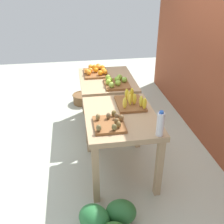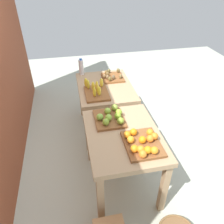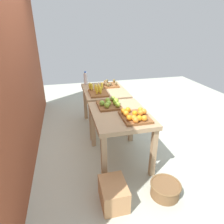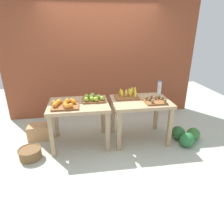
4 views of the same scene
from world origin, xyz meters
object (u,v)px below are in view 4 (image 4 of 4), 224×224
Objects in this scene: kiwi_bin at (155,101)px; display_table_left at (79,110)px; banana_crate at (127,95)px; cardboard_produce_box at (39,132)px; water_bottle at (159,88)px; apple_bin at (93,99)px; wicker_basket at (30,153)px; watermelon_pile at (186,136)px; display_table_right at (140,106)px; orange_bin at (64,105)px.

display_table_left is at bearing 173.51° from kiwi_bin.
banana_crate is 1.10× the size of cardboard_produce_box.
cardboard_produce_box is (-2.38, -0.00, -0.78)m from water_bottle.
apple_bin is 1.00× the size of cardboard_produce_box.
display_table_left is 2.60× the size of cardboard_produce_box.
wicker_basket is (-0.84, -0.35, -0.58)m from display_table_left.
water_bottle is at bearing 125.21° from watermelon_pile.
kiwi_bin reaches higher than cardboard_produce_box.
banana_crate is 0.69m from water_bottle.
cardboard_produce_box is (-0.80, 0.30, -0.54)m from display_table_left.
apple_bin is 1.29m from cardboard_produce_box.
display_table_right is 0.31m from banana_crate.
water_bottle is 0.41× the size of watermelon_pile.
display_table_left is at bearing 31.44° from orange_bin.
cardboard_produce_box is (-1.92, 0.30, -0.54)m from display_table_right.
kiwi_bin is 0.55× the size of watermelon_pile.
display_table_right is 1.36m from orange_bin.
orange_bin is 2.32m from watermelon_pile.
apple_bin is 0.65m from banana_crate.
display_table_left is 2.75× the size of wicker_basket.
banana_crate is at bearing 141.51° from display_table_right.
water_bottle is (0.67, 0.14, 0.08)m from banana_crate.
apple_bin is at bearing 167.28° from kiwi_bin.
kiwi_bin reaches higher than watermelon_pile.
water_bottle is at bearing 15.10° from wicker_basket.
wicker_basket is (-2.42, -0.65, -0.83)m from water_bottle.
orange_bin is at bearing -37.53° from cardboard_produce_box.
banana_crate is 0.53m from kiwi_bin.
cardboard_produce_box is at bearing 171.11° from display_table_right.
watermelon_pile is at bearing -7.33° from display_table_left.
kiwi_bin is 2.30m from wicker_basket.
wicker_basket is (-1.75, -0.52, -0.75)m from banana_crate.
watermelon_pile is (2.20, -0.12, -0.72)m from orange_bin.
water_bottle reaches higher than orange_bin.
display_table_left is 1.60× the size of watermelon_pile.
kiwi_bin is at bearing -118.80° from water_bottle.
water_bottle is (0.25, 0.45, 0.09)m from kiwi_bin.
banana_crate is 1.16× the size of wicker_basket.
watermelon_pile is at bearing -11.30° from cardboard_produce_box.
apple_bin reaches higher than orange_bin.
display_table_left is 1.00× the size of display_table_right.
water_bottle reaches higher than banana_crate.
apple_bin is (0.27, 0.09, 0.16)m from display_table_left.
display_table_right is at bearing -5.95° from apple_bin.
banana_crate reaches higher than wicker_basket.
cardboard_produce_box is (-1.71, 0.13, -0.70)m from banana_crate.
banana_crate reaches higher than display_table_left.
display_table_right is 0.87m from apple_bin.
wicker_basket is (-2.17, -0.20, -0.74)m from kiwi_bin.
orange_bin is 1.04× the size of banana_crate.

